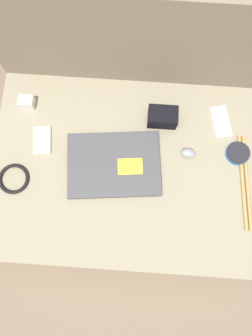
{
  "coord_description": "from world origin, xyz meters",
  "views": [
    {
      "loc": [
        0.02,
        -0.27,
        1.32
      ],
      "look_at": [
        0.0,
        0.0,
        0.16
      ],
      "focal_mm": 35.0,
      "sensor_mm": 36.0,
      "label": 1
    }
  ],
  "objects_px": {
    "phone_black": "(221,122)",
    "charger_brick": "(27,102)",
    "speaker_puck": "(238,153)",
    "phone_silver": "(42,140)",
    "laptop": "(114,165)",
    "camera_pouch": "(162,117)",
    "computer_mouse": "(188,153)"
  },
  "relations": [
    {
      "from": "phone_silver",
      "to": "phone_black",
      "type": "distance_m",
      "value": 0.68
    },
    {
      "from": "charger_brick",
      "to": "phone_black",
      "type": "bearing_deg",
      "value": -1.64
    },
    {
      "from": "laptop",
      "to": "computer_mouse",
      "type": "relative_size",
      "value": 5.86
    },
    {
      "from": "speaker_puck",
      "to": "phone_silver",
      "type": "distance_m",
      "value": 0.73
    },
    {
      "from": "laptop",
      "to": "phone_black",
      "type": "height_order",
      "value": "laptop"
    },
    {
      "from": "phone_black",
      "to": "charger_brick",
      "type": "bearing_deg",
      "value": 166.39
    },
    {
      "from": "camera_pouch",
      "to": "charger_brick",
      "type": "distance_m",
      "value": 0.52
    },
    {
      "from": "laptop",
      "to": "speaker_puck",
      "type": "height_order",
      "value": "laptop"
    },
    {
      "from": "phone_silver",
      "to": "camera_pouch",
      "type": "height_order",
      "value": "camera_pouch"
    },
    {
      "from": "speaker_puck",
      "to": "computer_mouse",
      "type": "bearing_deg",
      "value": -176.0
    },
    {
      "from": "computer_mouse",
      "to": "camera_pouch",
      "type": "relative_size",
      "value": 0.57
    },
    {
      "from": "laptop",
      "to": "charger_brick",
      "type": "xyz_separation_m",
      "value": [
        -0.35,
        0.22,
        0.01
      ]
    },
    {
      "from": "camera_pouch",
      "to": "speaker_puck",
      "type": "bearing_deg",
      "value": -21.62
    },
    {
      "from": "laptop",
      "to": "speaker_puck",
      "type": "bearing_deg",
      "value": 3.45
    },
    {
      "from": "phone_silver",
      "to": "charger_brick",
      "type": "height_order",
      "value": "charger_brick"
    },
    {
      "from": "phone_black",
      "to": "camera_pouch",
      "type": "height_order",
      "value": "camera_pouch"
    },
    {
      "from": "laptop",
      "to": "computer_mouse",
      "type": "height_order",
      "value": "computer_mouse"
    },
    {
      "from": "computer_mouse",
      "to": "charger_brick",
      "type": "distance_m",
      "value": 0.64
    },
    {
      "from": "speaker_puck",
      "to": "camera_pouch",
      "type": "xyz_separation_m",
      "value": [
        -0.29,
        0.11,
        0.02
      ]
    },
    {
      "from": "phone_silver",
      "to": "phone_black",
      "type": "height_order",
      "value": "phone_silver"
    },
    {
      "from": "computer_mouse",
      "to": "phone_black",
      "type": "distance_m",
      "value": 0.18
    },
    {
      "from": "laptop",
      "to": "charger_brick",
      "type": "distance_m",
      "value": 0.41
    },
    {
      "from": "laptop",
      "to": "phone_black",
      "type": "xyz_separation_m",
      "value": [
        0.39,
        0.2,
        -0.01
      ]
    },
    {
      "from": "computer_mouse",
      "to": "charger_brick",
      "type": "relative_size",
      "value": 1.11
    },
    {
      "from": "phone_silver",
      "to": "charger_brick",
      "type": "xyz_separation_m",
      "value": [
        -0.07,
        0.14,
        0.02
      ]
    },
    {
      "from": "laptop",
      "to": "speaker_puck",
      "type": "xyz_separation_m",
      "value": [
        0.46,
        0.08,
        -0.0
      ]
    },
    {
      "from": "speaker_puck",
      "to": "phone_silver",
      "type": "height_order",
      "value": "speaker_puck"
    },
    {
      "from": "computer_mouse",
      "to": "speaker_puck",
      "type": "height_order",
      "value": "computer_mouse"
    },
    {
      "from": "phone_silver",
      "to": "camera_pouch",
      "type": "xyz_separation_m",
      "value": [
        0.44,
        0.11,
        0.03
      ]
    },
    {
      "from": "laptop",
      "to": "charger_brick",
      "type": "bearing_deg",
      "value": 141.99
    },
    {
      "from": "speaker_puck",
      "to": "charger_brick",
      "type": "bearing_deg",
      "value": 169.84
    },
    {
      "from": "laptop",
      "to": "charger_brick",
      "type": "relative_size",
      "value": 6.53
    }
  ]
}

